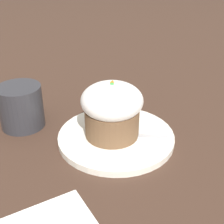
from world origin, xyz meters
name	(u,v)px	position (x,y,z in m)	size (l,w,h in m)	color
ground_plane	(116,140)	(0.00, 0.00, 0.00)	(4.00, 4.00, 0.00)	#3D281E
dessert_plate	(116,137)	(0.00, 0.00, 0.01)	(0.21, 0.21, 0.01)	white
carrot_cake	(112,109)	(0.00, 0.01, 0.06)	(0.11, 0.11, 0.10)	brown
spoon	(125,135)	(-0.01, -0.02, 0.01)	(0.03, 0.11, 0.01)	#B7B7BC
coffee_cup	(21,106)	(0.04, 0.18, 0.04)	(0.12, 0.08, 0.08)	#2D2D33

